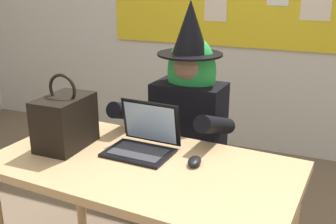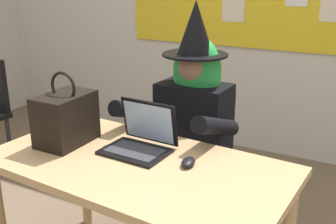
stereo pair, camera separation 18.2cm
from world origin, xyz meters
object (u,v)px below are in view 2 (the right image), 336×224
chair_at_desk (197,152)px  desk_main (137,179)px  computer_mouse (188,162)px  laptop (141,140)px  person_costumed (189,115)px  handbag (66,118)px

chair_at_desk → desk_main: bearing=3.5°
desk_main → computer_mouse: size_ratio=14.08×
desk_main → laptop: size_ratio=4.43×
person_costumed → handbag: (-0.42, -0.59, 0.09)m
desk_main → handbag: 0.49m
laptop → handbag: handbag is taller
chair_at_desk → laptop: bearing=-1.7°
desk_main → chair_at_desk: bearing=91.1°
person_costumed → desk_main: bearing=4.3°
person_costumed → laptop: person_costumed is taller
computer_mouse → handbag: handbag is taller
handbag → desk_main: bearing=-3.8°
person_costumed → handbag: person_costumed is taller
laptop → handbag: bearing=-162.1°
desk_main → laptop: laptop is taller
person_costumed → computer_mouse: person_costumed is taller
person_costumed → laptop: (-0.04, -0.48, 0.01)m
desk_main → handbag: handbag is taller
laptop → chair_at_desk: bearing=88.8°
desk_main → person_costumed: 0.63m
person_costumed → chair_at_desk: bearing=179.6°
chair_at_desk → person_costumed: size_ratio=0.61×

